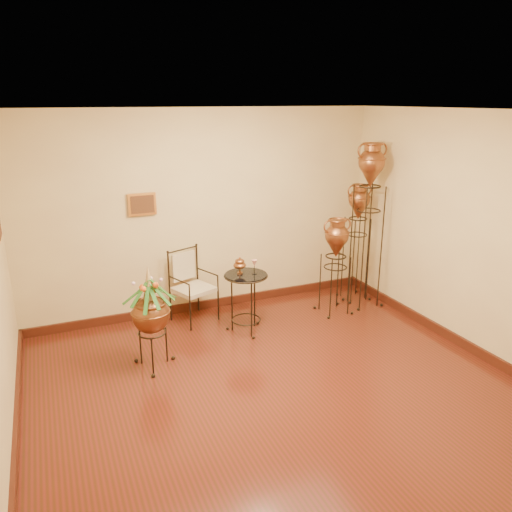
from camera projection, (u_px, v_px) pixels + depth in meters
name	position (u px, v px, depth m)	size (l,w,h in m)	color
ground	(284.00, 397.00, 5.07)	(5.00, 5.00, 0.00)	#5B1B15
room_shell	(286.00, 233.00, 4.55)	(5.02, 5.02, 2.81)	beige
amphora_tall	(367.00, 224.00, 7.03)	(0.47, 0.47, 2.36)	black
amphora_mid	(357.00, 242.00, 7.34)	(0.51, 0.51, 1.76)	black
amphora_short	(335.00, 266.00, 6.91)	(0.50, 0.50, 1.38)	black
planter_urn	(151.00, 311.00, 5.46)	(0.78, 0.78, 1.22)	black
armchair	(194.00, 286.00, 6.69)	(0.70, 0.68, 0.98)	black
side_table	(246.00, 302.00, 6.40)	(0.70, 0.70, 0.99)	black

